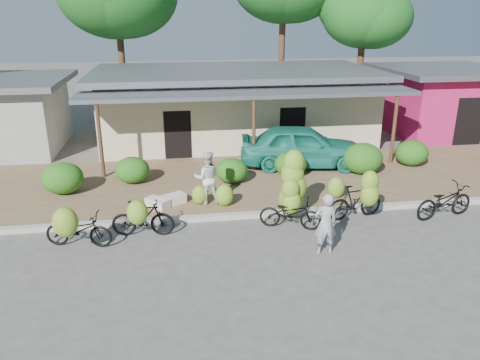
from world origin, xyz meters
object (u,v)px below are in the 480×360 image
Objects in this scene: bike_left at (142,217)px; bike_center at (292,196)px; tree_near_right at (360,12)px; bystander at (207,178)px; sack_far at (158,203)px; teal_van at (302,146)px; bike_right at (359,199)px; bike_far_left at (76,228)px; bike_far_right at (444,201)px; vendor at (326,224)px; sack_near at (172,200)px.

bike_left is 0.81× the size of bike_center.
tree_near_right reaches higher than bystander.
bike_center reaches higher than bike_left.
sack_far is 6.50m from teal_van.
bike_left is at bearing 80.79° from bike_right.
bike_far_left is 0.90× the size of bike_far_right.
bike_left is 6.25m from bike_right.
bike_center is 1.33× the size of vendor.
bike_far_right is at bearing -11.96° from sack_far.
tree_near_right is 10.12× the size of sack_far.
bike_center is 5.14m from teal_van.
vendor is (-1.61, -1.78, 0.13)m from bike_right.
bike_right is at bearing 73.42° from bike_far_right.
bike_left is at bearing -101.85° from sack_far.
teal_van is (1.29, 6.69, 0.12)m from vendor.
bike_right is 0.39× the size of teal_van.
bike_far_right is at bearing -140.86° from teal_van.
sack_near is at bearing 60.98° from bike_right.
teal_van is (5.55, 3.31, 0.68)m from sack_far.
tree_near_right reaches higher than bike_center.
bike_left is 8.88m from bike_far_right.
sack_near is (2.49, 2.35, -0.30)m from bike_far_left.
tree_near_right is at bearing -29.67° from bike_far_left.
sack_near is (-3.41, 1.72, -0.60)m from bike_center.
bystander is at bearing -128.93° from tree_near_right.
bike_left is 2.15m from sack_near.
teal_van is at bearing -141.18° from bystander.
sack_near is at bearing 130.69° from teal_van.
bike_far_right reaches higher than sack_far.
bike_far_right is 2.78× the size of sack_far.
bike_far_left is at bearing -136.60° from sack_near.
sack_far is at bearing 65.79° from bike_far_right.
bike_far_right is 1.28× the size of vendor.
bike_center is at bearing -79.70° from bike_left.
teal_van is at bearing 17.76° from bike_far_right.
tree_near_right reaches higher than sack_near.
tree_near_right is at bearing 46.95° from sack_far.
bike_left is 0.37× the size of teal_van.
bike_far_left reaches higher than bike_far_right.
bike_right is 5.72m from sack_near.
bike_left is 2.08× the size of sack_near.
bike_far_left is 9.37m from teal_van.
vendor is 0.96× the size of bystander.
bike_left is at bearing 77.64° from bike_far_right.
bike_left is at bearing 139.80° from teal_van.
sack_far is (0.37, 1.78, -0.33)m from bike_left.
sack_near is 0.48m from sack_far.
vendor is at bearing 126.98° from bike_right.
teal_van reaches higher than sack_far.
bike_right is (-5.04, -13.28, -5.15)m from tree_near_right.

